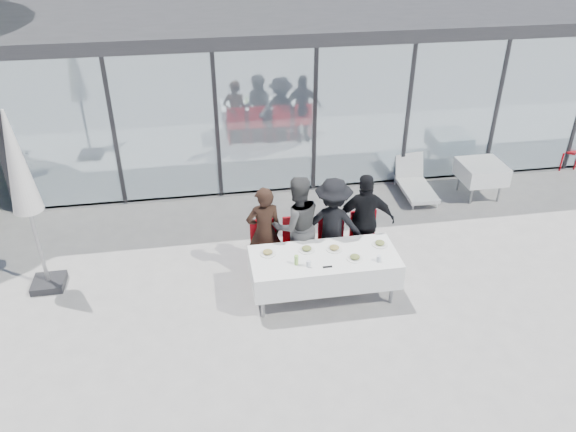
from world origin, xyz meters
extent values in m
plane|color=gray|center=(0.00, 0.00, 0.00)|extent=(90.00, 90.00, 0.00)
cube|color=gray|center=(2.00, 8.00, 0.05)|extent=(14.00, 8.00, 0.10)
cube|color=black|center=(2.00, 11.90, 1.60)|extent=(14.00, 0.20, 3.20)
cube|color=black|center=(-4.90, 8.00, 1.60)|extent=(0.20, 8.00, 3.20)
cube|color=black|center=(8.90, 8.00, 1.60)|extent=(0.20, 8.00, 3.20)
cube|color=silver|center=(2.00, 4.03, 1.60)|extent=(13.60, 0.06, 3.10)
cube|color=#262628|center=(-4.80, 4.03, 1.60)|extent=(0.08, 0.10, 3.10)
cube|color=#262628|center=(-2.86, 4.03, 1.60)|extent=(0.08, 0.10, 3.10)
cube|color=#262628|center=(-0.91, 4.03, 1.60)|extent=(0.08, 0.10, 3.10)
cube|color=#262628|center=(1.03, 4.03, 1.60)|extent=(0.08, 0.10, 3.10)
cube|color=#262628|center=(2.97, 4.03, 1.60)|extent=(0.08, 0.10, 3.10)
cube|color=#262628|center=(4.91, 4.03, 1.60)|extent=(0.08, 0.10, 3.10)
cube|color=red|center=(-0.50, 6.50, 0.45)|extent=(0.45, 0.45, 0.90)
cube|color=red|center=(1.00, 7.00, 0.45)|extent=(0.45, 0.45, 0.90)
cube|color=red|center=(3.50, 6.50, 0.45)|extent=(0.45, 0.45, 0.90)
cube|color=red|center=(5.50, 7.20, 0.45)|extent=(0.45, 0.45, 0.90)
cube|color=white|center=(0.46, 0.49, 0.54)|extent=(2.26, 0.96, 0.42)
cylinder|color=gray|center=(-0.54, 0.14, 0.35)|extent=(0.06, 0.06, 0.71)
cylinder|color=gray|center=(1.46, 0.14, 0.35)|extent=(0.06, 0.06, 0.71)
cylinder|color=gray|center=(-0.54, 0.84, 0.35)|extent=(0.06, 0.06, 0.71)
cylinder|color=gray|center=(1.46, 0.84, 0.35)|extent=(0.06, 0.06, 0.71)
imported|color=black|center=(-0.36, 1.25, 0.80)|extent=(0.64, 0.64, 1.60)
cube|color=red|center=(-0.36, 1.15, 0.45)|extent=(0.44, 0.44, 0.05)
cube|color=red|center=(-0.36, 1.35, 0.70)|extent=(0.44, 0.04, 0.55)
cylinder|color=red|center=(-0.54, 0.97, 0.21)|extent=(0.04, 0.04, 0.43)
cylinder|color=red|center=(-0.18, 0.97, 0.21)|extent=(0.04, 0.04, 0.43)
cylinder|color=red|center=(-0.54, 1.33, 0.21)|extent=(0.04, 0.04, 0.43)
cylinder|color=red|center=(-0.18, 1.33, 0.21)|extent=(0.04, 0.04, 0.43)
imported|color=#454545|center=(0.18, 1.25, 0.86)|extent=(0.95, 0.95, 1.72)
cube|color=red|center=(0.18, 1.15, 0.45)|extent=(0.44, 0.44, 0.05)
cube|color=red|center=(0.18, 1.35, 0.70)|extent=(0.44, 0.04, 0.55)
cylinder|color=red|center=(0.00, 0.97, 0.21)|extent=(0.04, 0.04, 0.43)
cylinder|color=red|center=(0.36, 0.97, 0.21)|extent=(0.04, 0.04, 0.43)
cylinder|color=red|center=(0.00, 1.33, 0.21)|extent=(0.04, 0.04, 0.43)
cylinder|color=red|center=(0.36, 1.33, 0.21)|extent=(0.04, 0.04, 0.43)
imported|color=black|center=(0.77, 1.25, 0.82)|extent=(1.33, 1.33, 1.64)
cube|color=red|center=(0.77, 1.15, 0.45)|extent=(0.44, 0.44, 0.05)
cube|color=red|center=(0.77, 1.35, 0.70)|extent=(0.44, 0.04, 0.55)
cylinder|color=red|center=(0.59, 0.97, 0.21)|extent=(0.04, 0.04, 0.43)
cylinder|color=red|center=(0.95, 0.97, 0.21)|extent=(0.04, 0.04, 0.43)
cylinder|color=red|center=(0.59, 1.33, 0.21)|extent=(0.04, 0.04, 0.43)
cylinder|color=red|center=(0.95, 1.33, 0.21)|extent=(0.04, 0.04, 0.43)
imported|color=black|center=(1.32, 1.25, 0.84)|extent=(1.11, 1.11, 1.67)
cube|color=red|center=(1.32, 1.15, 0.45)|extent=(0.44, 0.44, 0.05)
cube|color=red|center=(1.32, 1.35, 0.70)|extent=(0.44, 0.04, 0.55)
cylinder|color=red|center=(1.14, 0.97, 0.21)|extent=(0.04, 0.04, 0.43)
cylinder|color=red|center=(1.50, 0.97, 0.21)|extent=(0.04, 0.04, 0.43)
cylinder|color=red|center=(1.14, 1.33, 0.21)|extent=(0.04, 0.04, 0.43)
cylinder|color=red|center=(1.50, 1.33, 0.21)|extent=(0.04, 0.04, 0.43)
cylinder|color=white|center=(-0.38, 0.69, 0.76)|extent=(0.25, 0.25, 0.01)
ellipsoid|color=#B9894A|center=(-0.38, 0.69, 0.79)|extent=(0.15, 0.15, 0.05)
cylinder|color=white|center=(0.23, 0.69, 0.76)|extent=(0.25, 0.25, 0.01)
ellipsoid|color=#3E5F23|center=(0.23, 0.69, 0.79)|extent=(0.15, 0.15, 0.05)
cylinder|color=white|center=(0.65, 0.64, 0.76)|extent=(0.25, 0.25, 0.01)
ellipsoid|color=#B9894A|center=(0.65, 0.64, 0.79)|extent=(0.15, 0.15, 0.05)
cylinder|color=white|center=(1.39, 0.65, 0.76)|extent=(0.25, 0.25, 0.01)
ellipsoid|color=#3E5F23|center=(1.39, 0.65, 0.79)|extent=(0.15, 0.15, 0.05)
cylinder|color=white|center=(0.90, 0.34, 0.76)|extent=(0.25, 0.25, 0.01)
ellipsoid|color=#3E5F23|center=(0.90, 0.34, 0.79)|extent=(0.15, 0.15, 0.05)
cylinder|color=#90C853|center=(0.00, 0.35, 0.83)|extent=(0.06, 0.06, 0.15)
cylinder|color=silver|center=(0.17, 0.26, 0.80)|extent=(0.07, 0.07, 0.10)
cylinder|color=silver|center=(1.23, 0.22, 0.80)|extent=(0.07, 0.07, 0.10)
cube|color=black|center=(0.44, 0.20, 0.76)|extent=(0.14, 0.03, 0.01)
cube|color=white|center=(4.37, 3.19, 0.56)|extent=(0.86, 0.86, 0.36)
cylinder|color=gray|center=(4.07, 2.89, 0.36)|extent=(0.05, 0.05, 0.72)
cylinder|color=gray|center=(4.67, 2.89, 0.36)|extent=(0.05, 0.05, 0.72)
cylinder|color=gray|center=(4.07, 3.49, 0.36)|extent=(0.05, 0.05, 0.72)
cylinder|color=gray|center=(4.67, 3.49, 0.36)|extent=(0.05, 0.05, 0.72)
cube|color=red|center=(6.94, 4.17, 0.45)|extent=(0.62, 0.62, 0.05)
cube|color=red|center=(6.80, 4.31, 0.70)|extent=(0.34, 0.34, 0.55)
cylinder|color=red|center=(6.76, 3.99, 0.21)|extent=(0.04, 0.04, 0.43)
cylinder|color=red|center=(7.12, 3.99, 0.21)|extent=(0.04, 0.04, 0.43)
cylinder|color=red|center=(6.76, 4.35, 0.21)|extent=(0.04, 0.04, 0.43)
cylinder|color=red|center=(7.12, 4.35, 0.21)|extent=(0.04, 0.04, 0.43)
cube|color=red|center=(6.46, 4.32, 0.45)|extent=(0.55, 0.55, 0.05)
cube|color=red|center=(6.52, 4.13, 0.70)|extent=(0.43, 0.17, 0.55)
cylinder|color=red|center=(6.28, 4.14, 0.21)|extent=(0.04, 0.04, 0.43)
cylinder|color=red|center=(6.64, 4.14, 0.21)|extent=(0.04, 0.04, 0.43)
cylinder|color=red|center=(6.28, 4.50, 0.21)|extent=(0.04, 0.04, 0.43)
cylinder|color=red|center=(6.64, 4.50, 0.21)|extent=(0.04, 0.04, 0.43)
cube|color=black|center=(-3.87, 1.45, 0.06)|extent=(0.50, 0.50, 0.12)
cylinder|color=gray|center=(-3.87, 1.45, 1.35)|extent=(0.06, 0.06, 2.70)
cone|color=silver|center=(-3.87, 1.45, 2.21)|extent=(0.44, 0.44, 1.57)
cube|color=silver|center=(3.09, 3.40, 0.18)|extent=(0.65, 1.32, 0.08)
cube|color=silver|center=(3.11, 3.95, 0.45)|extent=(0.61, 0.29, 0.54)
cylinder|color=silver|center=(2.84, 2.85, 0.07)|extent=(0.04, 0.04, 0.14)
cylinder|color=silver|center=(3.34, 2.85, 0.07)|extent=(0.04, 0.04, 0.14)
cylinder|color=silver|center=(2.84, 3.95, 0.07)|extent=(0.04, 0.04, 0.14)
cylinder|color=silver|center=(3.34, 3.95, 0.07)|extent=(0.04, 0.04, 0.14)
cylinder|color=#382316|center=(0.50, 13.00, 1.00)|extent=(0.44, 0.44, 2.00)
camera|label=1|loc=(-1.24, -6.35, 5.62)|focal=35.00mm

